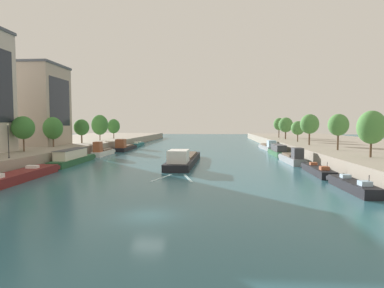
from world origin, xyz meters
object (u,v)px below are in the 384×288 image
moored_boat_right_far (278,151)px  tree_right_second (338,125)px  tree_right_by_lamp (371,127)px  lamppost_left_bank (8,139)px  moored_boat_left_near (125,147)px  moored_boat_right_near (292,158)px  tree_left_past_mid (53,128)px  tree_right_third (286,125)px  tree_left_end_of_row (82,127)px  tree_left_far (23,128)px  tree_right_distant (279,124)px  moored_boat_left_downstream (103,151)px  tree_left_nearest (100,125)px  moored_boat_right_upstream (352,185)px  moored_boat_left_second (73,158)px  tree_right_nearest (298,128)px  tree_left_distant (114,126)px  moored_boat_right_downstream (317,170)px  tree_right_past_mid (310,124)px  moored_boat_right_lone (268,146)px  moored_boat_left_midway (138,144)px  barge_midriver (184,159)px

moored_boat_right_far → tree_right_second: (7.96, -14.41, 6.03)m
tree_right_by_lamp → lamppost_left_bank: size_ratio=1.38×
moored_boat_left_near → moored_boat_right_near: 46.91m
tree_left_past_mid → tree_right_third: bearing=33.6°
tree_left_end_of_row → tree_right_third: (55.28, 24.36, 0.54)m
tree_right_by_lamp → tree_left_far: bearing=174.4°
tree_right_distant → tree_right_third: bearing=-91.6°
moored_boat_left_downstream → tree_left_nearest: (-7.61, 18.79, 6.03)m
moored_boat_right_far → tree_right_by_lamp: (7.82, -26.97, 5.74)m
moored_boat_right_upstream → tree_right_distant: tree_right_distant is taller
moored_boat_left_near → moored_boat_left_second: bearing=-91.9°
moored_boat_left_downstream → tree_right_distant: size_ratio=1.61×
tree_right_nearest → lamppost_left_bank: (-51.28, -44.29, -1.03)m
tree_right_by_lamp → moored_boat_left_near: bearing=141.0°
tree_left_far → tree_left_distant: size_ratio=0.96×
moored_boat_left_second → tree_right_nearest: tree_right_nearest is taller
moored_boat_right_downstream → tree_left_distant: size_ratio=1.80×
moored_boat_right_far → tree_right_nearest: size_ratio=2.28×
moored_boat_left_downstream → tree_right_past_mid: size_ratio=1.57×
moored_boat_right_upstream → tree_left_end_of_row: 63.46m
moored_boat_left_downstream → moored_boat_right_near: (40.08, -10.80, -0.03)m
moored_boat_right_upstream → tree_left_past_mid: size_ratio=1.63×
moored_boat_right_lone → tree_left_past_mid: bearing=-150.8°
moored_boat_right_lone → tree_right_nearest: size_ratio=2.75×
tree_right_by_lamp → lamppost_left_bank: (-51.44, -4.71, -1.66)m
tree_left_nearest → tree_right_distant: bearing=22.7°
moored_boat_left_second → tree_left_nearest: (-7.47, 33.85, 5.85)m
moored_boat_left_downstream → tree_right_distant: (48.17, 42.15, 6.22)m
tree_left_past_mid → tree_left_nearest: size_ratio=0.84×
moored_boat_right_downstream → tree_right_past_mid: size_ratio=1.64×
moored_boat_left_near → moored_boat_right_far: bearing=-16.0°
moored_boat_left_midway → tree_left_far: bearing=-99.6°
moored_boat_right_far → tree_right_second: bearing=-61.1°
tree_right_by_lamp → tree_left_nearest: bearing=142.9°
moored_boat_left_near → tree_right_nearest: size_ratio=2.71×
tree_right_third → tree_right_nearest: bearing=-89.4°
moored_boat_left_second → moored_boat_right_upstream: bearing=-25.9°
barge_midriver → tree_left_past_mid: tree_left_past_mid is taller
moored_boat_right_near → tree_left_past_mid: bearing=175.3°
moored_boat_right_downstream → tree_left_far: tree_left_far is taller
moored_boat_left_near → tree_right_distant: 54.96m
tree_right_nearest → moored_boat_left_downstream: bearing=-161.3°
tree_left_far → tree_right_by_lamp: size_ratio=0.92×
moored_boat_left_downstream → tree_left_end_of_row: 10.93m
tree_right_by_lamp → tree_right_past_mid: size_ratio=0.96×
moored_boat_right_downstream → moored_boat_right_lone: (0.20, 43.88, 0.29)m
moored_boat_left_near → moored_boat_left_midway: moored_boat_left_near is taller
moored_boat_right_downstream → tree_left_end_of_row: (-48.14, 29.29, 5.87)m
moored_boat_right_downstream → moored_boat_right_near: (-0.61, 12.63, 0.39)m
tree_left_distant → tree_right_second: bearing=-36.7°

